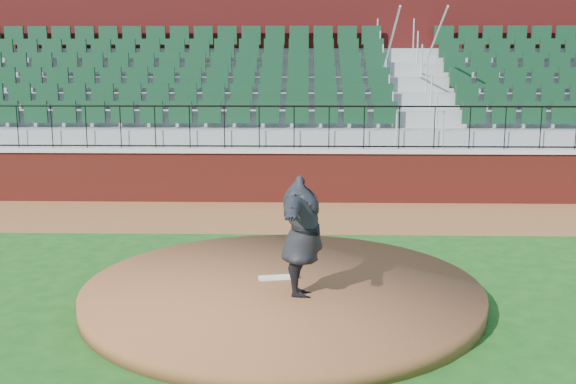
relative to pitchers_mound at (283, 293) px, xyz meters
name	(u,v)px	position (x,y,z in m)	size (l,w,h in m)	color
ground	(285,301)	(0.04, 0.00, -0.12)	(90.00, 90.00, 0.00)	#174C15
warning_track	(293,216)	(0.04, 5.40, -0.12)	(34.00, 3.20, 0.01)	brown
field_wall	(294,177)	(0.04, 7.00, 0.47)	(34.00, 0.35, 1.20)	maroon
wall_cap	(294,150)	(0.04, 7.00, 1.12)	(34.00, 0.45, 0.10)	#B7B7B7
wall_railing	(294,127)	(0.04, 7.00, 1.67)	(34.00, 0.05, 1.00)	black
seating_stands	(296,100)	(0.04, 9.73, 2.18)	(34.00, 5.10, 4.60)	gray
concourse_wall	(297,80)	(0.04, 12.53, 2.62)	(34.00, 0.50, 5.50)	maroon
pitchers_mound	(283,293)	(0.00, 0.00, 0.00)	(5.65, 5.65, 0.25)	brown
pitching_rubber	(279,277)	(-0.07, 0.26, 0.14)	(0.58, 0.15, 0.04)	white
pitcher	(302,236)	(0.27, -0.46, 0.95)	(2.03, 0.55, 1.65)	black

